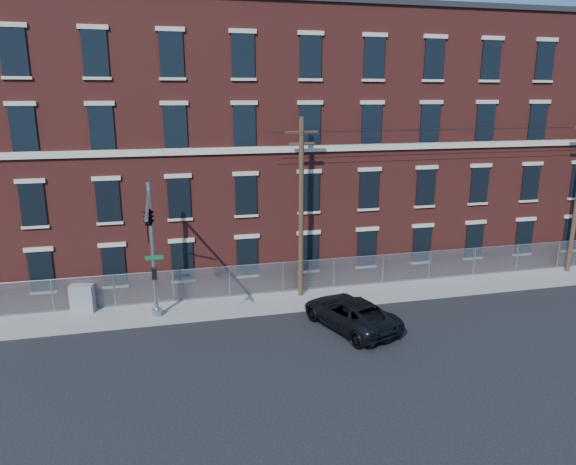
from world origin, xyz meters
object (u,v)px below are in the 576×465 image
Objects in this scene: pickup_truck at (350,313)px; utility_cabinet at (82,298)px; utility_pole_near at (301,206)px; traffic_signal_mast at (150,228)px.

pickup_truck is 3.73× the size of utility_cabinet.
utility_pole_near is 1.81× the size of pickup_truck.
utility_pole_near reaches higher than traffic_signal_mast.
pickup_truck is at bearing -6.79° from traffic_signal_mast.
pickup_truck is (9.33, -1.11, -4.62)m from traffic_signal_mast.
traffic_signal_mast is at bearing -34.02° from utility_cabinet.
traffic_signal_mast reaches higher than utility_cabinet.
utility_pole_near is 6.77× the size of utility_cabinet.
utility_cabinet is at bearing 134.76° from traffic_signal_mast.
utility_cabinet is (-13.12, 4.93, 0.09)m from pickup_truck.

